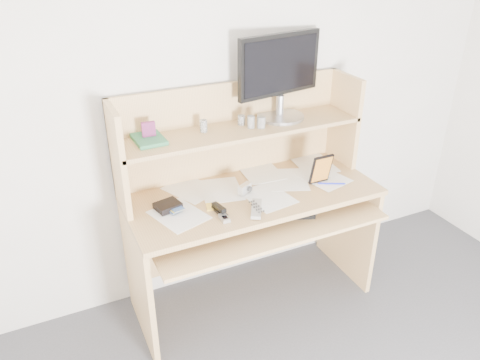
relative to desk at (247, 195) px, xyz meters
name	(u,v)px	position (x,y,z in m)	size (l,w,h in m)	color
back_wall	(229,90)	(0.00, 0.24, 0.56)	(3.60, 0.04, 2.50)	silver
desk	(247,195)	(0.00, 0.00, 0.00)	(1.40, 0.70, 1.30)	tan
paper_clutter	(253,192)	(0.00, -0.08, 0.06)	(1.32, 0.54, 0.01)	white
keyboard	(273,211)	(0.08, -0.18, -0.03)	(0.47, 0.31, 0.03)	black
tv_remote	(256,209)	(-0.07, -0.27, 0.07)	(0.05, 0.18, 0.02)	#989793
flip_phone	(224,217)	(-0.26, -0.27, 0.07)	(0.04, 0.07, 0.02)	#B1B0B3
stapler	(220,209)	(-0.25, -0.21, 0.08)	(0.03, 0.12, 0.04)	black
wallet	(168,206)	(-0.48, -0.05, 0.08)	(0.12, 0.10, 0.03)	black
sticky_note_pad	(213,207)	(-0.26, -0.14, 0.06)	(0.07, 0.07, 0.01)	yellow
digital_camera	(245,189)	(-0.05, -0.07, 0.09)	(0.08, 0.03, 0.05)	silver
game_case	(321,169)	(0.39, -0.15, 0.15)	(0.13, 0.01, 0.18)	black
blue_pen	(332,183)	(0.45, -0.19, 0.07)	(0.01, 0.01, 0.15)	#1922BF
card_box	(149,131)	(-0.50, 0.12, 0.43)	(0.07, 0.02, 0.10)	maroon
shelf_book	(149,139)	(-0.51, 0.11, 0.40)	(0.15, 0.20, 0.02)	#338154
chip_stack_a	(261,122)	(0.10, 0.03, 0.42)	(0.05, 0.05, 0.06)	black
chip_stack_b	(203,126)	(-0.21, 0.10, 0.42)	(0.04, 0.04, 0.07)	white
chip_stack_c	(241,120)	(0.02, 0.12, 0.41)	(0.04, 0.04, 0.05)	black
chip_stack_d	(251,122)	(0.04, 0.05, 0.42)	(0.04, 0.04, 0.07)	white
monitor	(280,74)	(0.27, 0.14, 0.64)	(0.54, 0.27, 0.47)	#9F9FA4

